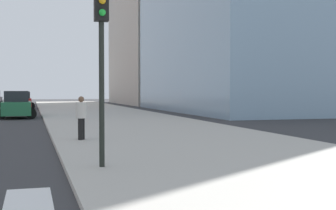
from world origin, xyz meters
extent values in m
cube|color=#B2ADA3|center=(12.20, 20.00, 0.07)|extent=(10.00, 120.00, 0.15)
cube|color=#B2ADA3|center=(28.83, 67.00, 14.03)|extent=(18.00, 24.00, 28.05)
cylinder|color=black|center=(2.72, 60.43, 0.38)|extent=(0.77, 0.28, 0.76)
cube|color=#236B42|center=(5.31, 33.26, 0.76)|extent=(2.14, 4.68, 1.00)
cube|color=#1E2328|center=(5.31, 33.54, 1.66)|extent=(1.79, 2.35, 0.84)
cylinder|color=black|center=(4.25, 31.80, 0.38)|extent=(0.76, 0.25, 0.76)
cylinder|color=black|center=(6.40, 31.82, 0.38)|extent=(0.76, 0.25, 0.76)
cylinder|color=black|center=(4.23, 34.70, 0.38)|extent=(0.76, 0.25, 0.76)
cylinder|color=black|center=(6.38, 34.71, 0.38)|extent=(0.76, 0.25, 0.76)
cube|color=red|center=(5.43, 51.73, 0.73)|extent=(2.02, 4.45, 0.95)
cube|color=#1E2328|center=(5.43, 51.99, 1.59)|extent=(1.70, 2.23, 0.80)
cylinder|color=black|center=(4.40, 50.35, 0.36)|extent=(0.72, 0.23, 0.72)
cylinder|color=black|center=(6.46, 50.35, 0.36)|extent=(0.72, 0.23, 0.72)
cylinder|color=black|center=(4.41, 53.11, 0.36)|extent=(0.72, 0.23, 0.72)
cylinder|color=black|center=(6.46, 53.10, 0.36)|extent=(0.72, 0.23, 0.72)
cylinder|color=black|center=(8.13, 7.60, 2.04)|extent=(0.14, 0.14, 3.78)
cube|color=black|center=(8.13, 7.60, 4.43)|extent=(0.36, 0.28, 1.00)
sphere|color=orange|center=(8.13, 7.42, 4.43)|extent=(0.18, 0.18, 0.18)
sphere|color=green|center=(8.13, 7.42, 4.13)|extent=(0.18, 0.18, 0.18)
cylinder|color=black|center=(8.27, 14.43, 0.58)|extent=(0.20, 0.20, 0.87)
cylinder|color=black|center=(8.36, 14.59, 0.58)|extent=(0.20, 0.20, 0.87)
cylinder|color=beige|center=(8.31, 14.51, 1.34)|extent=(0.43, 0.43, 0.65)
sphere|color=brown|center=(8.31, 14.51, 1.78)|extent=(0.23, 0.23, 0.23)
camera|label=1|loc=(6.36, -4.55, 2.15)|focal=50.05mm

